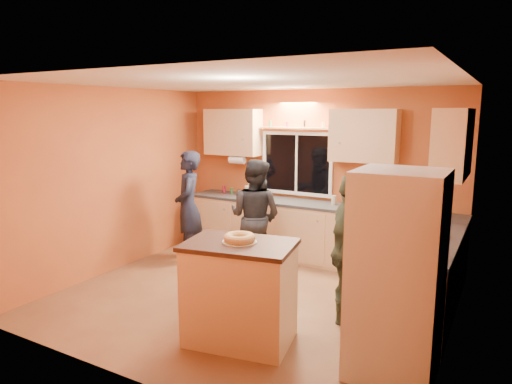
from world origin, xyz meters
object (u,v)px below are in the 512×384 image
Objects in this scene: person_center at (255,217)px; person_right at (349,250)px; refrigerator at (396,275)px; person_left at (188,206)px; island at (240,292)px.

person_center is 1.85m from person_right.
refrigerator is 1.02m from person_right.
person_left reaches higher than person_right.
person_left is (-2.00, 1.77, 0.33)m from island.
person_left is 1.04× the size of person_center.
person_left reaches higher than island.
refrigerator is at bearing -3.96° from island.
person_left is (-3.45, 1.61, -0.06)m from refrigerator.
refrigerator reaches higher than person_center.
island is 2.69m from person_left.
island is at bearing 13.28° from person_left.
person_left is at bearing 155.00° from refrigerator.
island is 2.00m from person_center.
refrigerator is at bearing 29.90° from person_left.
island is at bearing 114.86° from person_center.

